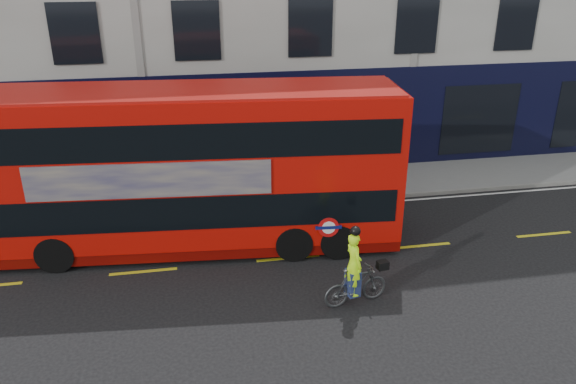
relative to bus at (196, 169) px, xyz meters
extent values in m
plane|color=black|center=(-1.60, -2.81, -2.38)|extent=(120.00, 120.00, 0.00)
cube|color=gray|center=(-1.60, 3.69, -2.32)|extent=(60.00, 3.00, 0.12)
cube|color=gray|center=(-1.60, 2.19, -2.32)|extent=(60.00, 0.12, 0.13)
cube|color=black|center=(-1.60, 5.17, -0.38)|extent=(50.00, 0.08, 4.00)
cube|color=silver|center=(-1.60, 1.89, -2.38)|extent=(58.00, 0.10, 0.01)
cube|color=red|center=(-0.04, 0.01, 0.14)|extent=(11.65, 3.61, 4.12)
cube|color=#630703|center=(-0.04, 0.01, -2.07)|extent=(11.64, 3.56, 0.31)
cube|color=black|center=(-0.04, 0.01, -0.77)|extent=(11.20, 3.61, 0.94)
cube|color=black|center=(-0.04, 0.01, 1.21)|extent=(11.20, 3.61, 0.94)
cube|color=#A4100B|center=(-0.04, 0.01, 2.22)|extent=(11.41, 3.48, 0.08)
cube|color=black|center=(5.69, -0.50, -0.77)|extent=(0.25, 2.34, 0.94)
cube|color=black|center=(5.69, -0.50, 1.21)|extent=(0.25, 2.34, 0.94)
cube|color=tan|center=(-1.20, -1.23, 0.22)|extent=(6.23, 0.59, 0.94)
cylinder|color=red|center=(3.47, -1.64, -1.34)|extent=(0.58, 0.07, 0.58)
cylinder|color=white|center=(3.47, -1.65, -1.34)|extent=(0.38, 0.05, 0.38)
cube|color=#0C1459|center=(3.47, -1.65, -1.34)|extent=(0.73, 0.08, 0.09)
cylinder|color=black|center=(3.90, -0.34, -1.86)|extent=(1.27, 2.74, 1.04)
cylinder|color=black|center=(2.66, -0.23, -1.86)|extent=(1.27, 2.74, 1.04)
cylinder|color=black|center=(-3.78, 0.34, -1.86)|extent=(1.27, 2.74, 1.04)
imported|color=#404344|center=(3.63, -3.78, -1.88)|extent=(1.75, 0.79, 1.01)
imported|color=#B2F712|center=(3.54, -3.80, -1.25)|extent=(0.49, 0.65, 1.61)
cube|color=black|center=(4.33, -3.65, -1.45)|extent=(0.30, 0.26, 0.21)
cube|color=navy|center=(3.54, -3.80, -1.76)|extent=(0.35, 0.41, 0.67)
sphere|color=black|center=(3.54, -3.80, -0.37)|extent=(0.25, 0.25, 0.25)
camera|label=1|loc=(-0.12, -14.95, 5.61)|focal=35.00mm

